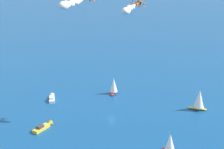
% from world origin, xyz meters
% --- Properties ---
extents(ground_plane, '(2000.00, 2000.00, 0.00)m').
position_xyz_m(ground_plane, '(0.00, 0.00, 0.00)').
color(ground_plane, navy).
extents(motorboat_near_centre, '(6.47, 11.21, 3.17)m').
position_xyz_m(motorboat_near_centre, '(-10.64, -30.79, 0.85)').
color(motorboat_near_centre, gold).
rests_on(motorboat_near_centre, ground_plane).
extents(motorboat_far_port, '(10.81, 7.65, 3.14)m').
position_xyz_m(motorboat_far_port, '(-37.96, -11.70, 0.85)').
color(motorboat_far_port, white).
rests_on(motorboat_far_port, ground_plane).
extents(sailboat_far_stbd, '(7.58, 4.59, 9.49)m').
position_xyz_m(sailboat_far_stbd, '(38.58, -1.73, 4.33)').
color(sailboat_far_stbd, '#B21E1E').
rests_on(sailboat_far_stbd, ground_plane).
extents(sailboat_inshore, '(9.29, 7.36, 12.03)m').
position_xyz_m(sailboat_inshore, '(20.49, 40.40, 5.49)').
color(sailboat_inshore, gold).
rests_on(sailboat_inshore, ground_plane).
extents(sailboat_trailing, '(6.41, 7.91, 10.32)m').
position_xyz_m(sailboat_trailing, '(-23.49, 20.27, 4.71)').
color(sailboat_trailing, '#B21E1E').
rests_on(sailboat_trailing, ground_plane).
extents(smoke_trail_lead, '(18.53, 22.17, 3.89)m').
position_xyz_m(smoke_trail_lead, '(4.95, -24.10, 56.27)').
color(smoke_trail_lead, silver).
extents(biplane_wingman, '(6.70, 6.89, 3.80)m').
position_xyz_m(biplane_wingman, '(6.23, 9.60, 54.25)').
color(biplane_wingman, orange).
extents(smoke_trail_wingman, '(16.07, 19.36, 3.51)m').
position_xyz_m(smoke_trail_wingman, '(18.21, -6.39, 54.15)').
color(smoke_trail_wingman, silver).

